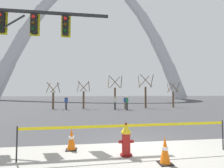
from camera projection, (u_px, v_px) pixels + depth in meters
name	position (u px, v px, depth m)	size (l,w,h in m)	color
ground_plane	(136.00, 144.00, 6.50)	(240.00, 240.00, 0.00)	#3D3D3F
fire_hydrant	(126.00, 140.00, 5.28)	(0.46, 0.48, 0.99)	#5E0F0D
caution_tape_barrier	(130.00, 132.00, 5.29)	(6.41, 0.23, 0.98)	#232326
traffic_cone_by_hydrant	(71.00, 139.00, 5.80)	(0.36, 0.36, 0.73)	black
traffic_cone_mid_sidewalk	(165.00, 150.00, 4.65)	(0.36, 0.36, 0.73)	black
traffic_signal_gantry	(9.00, 40.00, 7.77)	(6.42, 0.44, 6.00)	#232326
monument_arch	(94.00, 42.00, 54.48)	(60.51, 2.95, 39.82)	#B2B5BC
tree_far_left	(53.00, 97.00, 21.20)	(1.50, 1.51, 3.22)	brown
tree_left_mid	(84.00, 96.00, 21.70)	(1.58, 1.59, 3.40)	brown
tree_center_left	(115.00, 94.00, 21.87)	(1.89, 1.90, 4.09)	brown
tree_center_right	(145.00, 93.00, 22.40)	(1.97, 1.98, 4.27)	brown
tree_right_mid	(173.00, 96.00, 23.59)	(1.54, 1.55, 3.30)	brown
pedestrian_walking_left	(125.00, 102.00, 20.76)	(0.37, 0.39, 1.59)	brown
pedestrian_standing_center	(115.00, 103.00, 20.20)	(0.32, 0.39, 1.59)	#38383D
pedestrian_walking_right	(127.00, 103.00, 19.55)	(0.36, 0.39, 1.59)	#38383D
pedestrian_near_trees	(66.00, 103.00, 20.29)	(0.39, 0.37, 1.59)	#38383D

